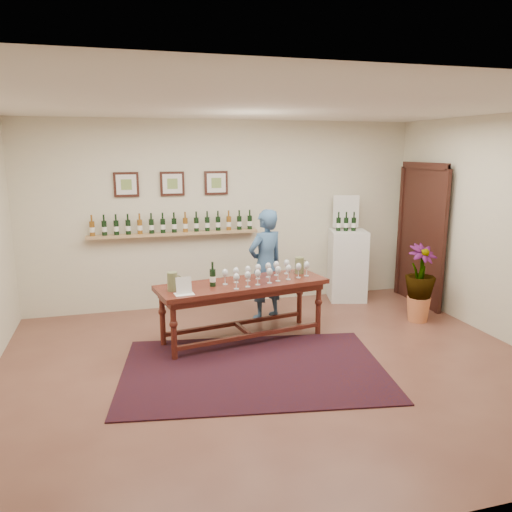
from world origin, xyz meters
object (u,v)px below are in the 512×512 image
object	(u,v)px
potted_plant	(420,283)
person	(266,265)
display_pedestal	(347,265)
tasting_table	(243,291)

from	to	relation	value
potted_plant	person	distance (m)	2.16
display_pedestal	tasting_table	bearing A→B (deg)	-148.14
display_pedestal	potted_plant	size ratio (longest dim) A/B	1.19
tasting_table	person	bearing A→B (deg)	44.45
display_pedestal	potted_plant	distance (m)	1.34
person	display_pedestal	bearing A→B (deg)	178.01
tasting_table	display_pedestal	xyz separation A→B (m)	(2.04, 1.27, -0.08)
tasting_table	person	xyz separation A→B (m)	(0.51, 0.71, 0.14)
tasting_table	person	world-z (taller)	person
tasting_table	person	size ratio (longest dim) A/B	1.41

